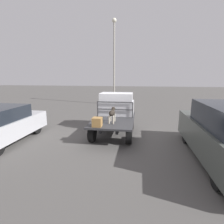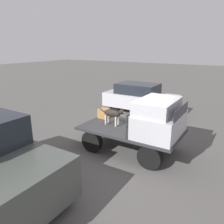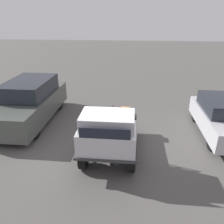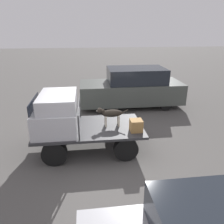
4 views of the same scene
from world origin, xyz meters
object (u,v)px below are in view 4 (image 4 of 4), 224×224
Objects in this scene: flatbed_truck at (90,133)px; cargo_crate at (136,125)px; parked_pickup_far at (132,88)px; dog at (110,114)px.

cargo_crate is at bearing 161.52° from flatbed_truck.
flatbed_truck is at bearing -18.48° from cargo_crate.
cargo_crate is 4.65m from parked_pickup_far.
dog is 4.38m from parked_pickup_far.
cargo_crate is (-0.75, 0.50, -0.24)m from dog.
parked_pickup_far reaches higher than dog.
dog is at bearing -33.65° from cargo_crate.
parked_pickup_far is (-2.28, -4.10, 0.39)m from flatbed_truck.
dog is 0.94m from cargo_crate.
cargo_crate is at bearing 68.87° from parked_pickup_far.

